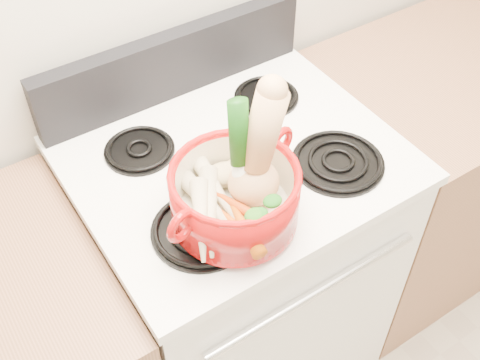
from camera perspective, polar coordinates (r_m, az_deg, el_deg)
stove_body at (r=1.84m, az=-0.35°, el=-8.61°), size 0.76×0.65×0.92m
cooktop at (r=1.48m, az=-0.43°, el=1.94°), size 0.78×0.67×0.03m
control_backsplash at (r=1.61m, az=-6.36°, el=10.88°), size 0.76×0.05×0.18m
oven_handle at (r=1.43m, az=7.16°, el=-10.59°), size 0.60×0.02×0.02m
counter_right at (r=2.41m, az=21.58°, el=3.41°), size 1.36×0.65×0.90m
burner_front_left at (r=1.30m, az=-3.63°, el=-4.67°), size 0.22×0.22×0.02m
burner_front_right at (r=1.46m, az=9.28°, el=1.77°), size 0.22×0.22×0.02m
burner_back_left at (r=1.49m, az=-9.53°, el=2.92°), size 0.17×0.17×0.02m
burner_back_right at (r=1.63m, az=2.52°, el=8.01°), size 0.17×0.17×0.02m
dutch_oven at (r=1.26m, az=-0.50°, el=-1.53°), size 0.34×0.34×0.13m
pot_handle_left at (r=1.16m, az=-5.53°, el=-4.33°), size 0.08×0.04×0.08m
pot_handle_right at (r=1.31m, az=3.90°, el=3.62°), size 0.08×0.04×0.08m
squash at (r=1.21m, az=1.36°, el=2.75°), size 0.20×0.16×0.30m
leek at (r=1.21m, az=0.14°, el=2.42°), size 0.06×0.08×0.28m
ginger at (r=1.33m, az=-1.38°, el=0.48°), size 0.11×0.10×0.05m
parsnip_0 at (r=1.27m, az=-2.69°, el=-2.55°), size 0.07×0.24×0.07m
parsnip_1 at (r=1.25m, az=-2.85°, el=-2.93°), size 0.14×0.21×0.06m
parsnip_2 at (r=1.29m, az=-2.56°, el=-0.27°), size 0.06×0.22×0.06m
parsnip_3 at (r=1.22m, az=-3.71°, el=-3.72°), size 0.13×0.19×0.06m
carrot_0 at (r=1.24m, az=-0.51°, el=-4.29°), size 0.05×0.15×0.04m
carrot_1 at (r=1.23m, az=0.35°, el=-4.43°), size 0.06×0.16×0.05m
carrot_2 at (r=1.25m, az=-0.09°, el=-2.69°), size 0.09×0.16×0.04m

